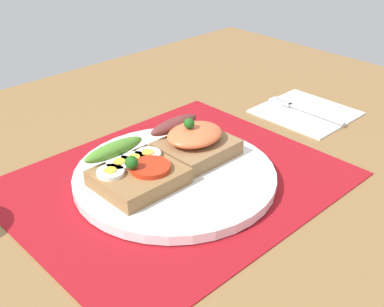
{
  "coord_description": "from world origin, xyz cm",
  "views": [
    {
      "loc": [
        -35.15,
        -39.76,
        34.13
      ],
      "look_at": [
        3.0,
        0.0,
        3.03
      ],
      "focal_mm": 46.29,
      "sensor_mm": 36.0,
      "label": 1
    }
  ],
  "objects": [
    {
      "name": "sandwich_salmon",
      "position": [
        4.94,
        1.76,
        3.5
      ],
      "size": [
        9.58,
        9.51,
        5.45
      ],
      "color": "olive",
      "rests_on": "plate"
    },
    {
      "name": "sandwich_egg_tomato",
      "position": [
        -4.94,
        1.73,
        3.03
      ],
      "size": [
        9.8,
        10.13,
        4.19
      ],
      "color": "olive",
      "rests_on": "plate"
    },
    {
      "name": "fork",
      "position": [
        29.11,
        0.89,
        0.76
      ],
      "size": [
        1.62,
        14.01,
        0.32
      ],
      "color": "#B7B7BC",
      "rests_on": "napkin"
    },
    {
      "name": "napkin",
      "position": [
        29.54,
        0.66,
        0.3
      ],
      "size": [
        13.31,
        14.1,
        0.6
      ],
      "primitive_type": "cube",
      "color": "white",
      "rests_on": "ground_plane"
    },
    {
      "name": "plate",
      "position": [
        0.0,
        0.0,
        0.92
      ],
      "size": [
        25.56,
        25.56,
        1.23
      ],
      "primitive_type": "cylinder",
      "color": "white",
      "rests_on": "placemat"
    },
    {
      "name": "ground_plane",
      "position": [
        0.0,
        0.0,
        -1.6
      ],
      "size": [
        120.0,
        90.0,
        3.2
      ],
      "primitive_type": "cube",
      "color": "olive"
    },
    {
      "name": "placemat",
      "position": [
        0.0,
        0.0,
        0.15
      ],
      "size": [
        40.11,
        33.1,
        0.3
      ],
      "primitive_type": "cube",
      "color": "maroon",
      "rests_on": "ground_plane"
    }
  ]
}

